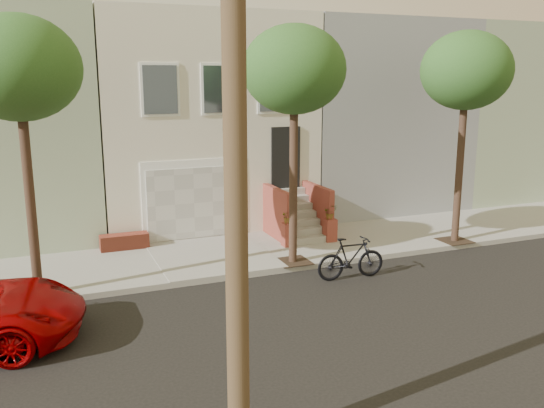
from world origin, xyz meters
name	(u,v)px	position (x,y,z in m)	size (l,w,h in m)	color
ground	(326,328)	(0.00, 0.00, 0.00)	(90.00, 90.00, 0.00)	black
sidewalk	(241,254)	(0.00, 5.35, 0.07)	(40.00, 3.70, 0.15)	gray
house_row	(188,118)	(0.00, 11.19, 3.64)	(33.10, 11.70, 7.00)	beige
tree_left	(18,70)	(-5.50, 3.90, 5.26)	(2.70, 2.57, 6.30)	#2D2116
tree_mid	(294,71)	(1.00, 3.90, 5.26)	(2.70, 2.57, 6.30)	#2D2116
tree_right	(466,72)	(6.50, 3.90, 5.26)	(2.70, 2.57, 6.30)	#2D2116
motorcycle	(351,258)	(1.99, 2.46, 0.56)	(0.52, 1.85, 1.11)	black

